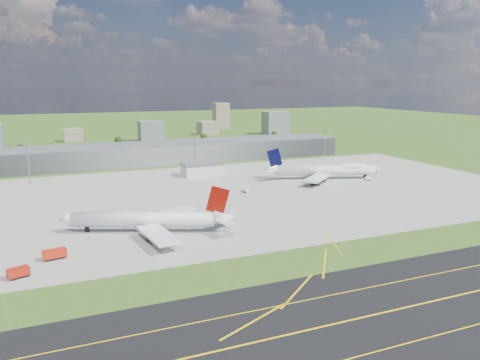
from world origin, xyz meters
name	(u,v)px	position (x,y,z in m)	size (l,w,h in m)	color
ground	(170,165)	(0.00, 150.00, 0.00)	(1400.00, 1400.00, 0.00)	#375B1C
taxiway	(398,309)	(0.00, -110.00, 0.03)	(1400.00, 60.00, 0.06)	black
apron	(234,193)	(10.00, 40.00, 0.04)	(360.00, 190.00, 0.08)	gray
terminal	(165,153)	(0.00, 165.00, 7.50)	(300.00, 42.00, 15.00)	gray
ops_building	(202,170)	(10.00, 100.00, 4.00)	(26.00, 16.00, 8.00)	silver
mast_west	(28,156)	(-100.00, 115.00, 17.71)	(3.50, 2.00, 25.90)	gray
mast_center	(195,147)	(10.00, 115.00, 17.71)	(3.50, 2.00, 25.90)	gray
mast_east	(325,140)	(120.00, 115.00, 17.71)	(3.50, 2.00, 25.90)	gray
airliner_red_twin	(150,220)	(-50.23, -12.71, 5.50)	(71.63, 54.12, 20.63)	white
airliner_blue_quad	(326,170)	(83.03, 55.61, 5.84)	(77.81, 59.48, 21.01)	white
fire_truck	(55,254)	(-89.12, -30.58, 1.82)	(8.68, 4.53, 3.65)	red
crash_tender	(18,273)	(-100.64, -43.92, 1.74)	(7.31, 4.94, 3.49)	#B71D0D
tug_yellow	(219,209)	(-10.99, 7.60, 0.85)	(3.58, 2.82, 1.60)	#D7CA0C
van_white_near	(245,190)	(17.28, 39.95, 1.22)	(3.52, 5.10, 2.41)	white
van_white_far	(368,179)	(105.54, 39.95, 1.23)	(4.93, 2.83, 2.43)	silver
bldg_cw	(73,135)	(-60.00, 340.00, 7.00)	(20.00, 18.00, 14.00)	gray
bldg_c	(151,131)	(20.00, 310.00, 11.00)	(26.00, 20.00, 22.00)	slate
bldg_ce	(208,128)	(100.00, 350.00, 8.00)	(22.00, 24.00, 16.00)	gray
bldg_e	(276,123)	(180.00, 320.00, 14.00)	(30.00, 22.00, 28.00)	slate
bldg_tall_e	(221,116)	(140.00, 410.00, 18.00)	(20.00, 18.00, 36.00)	gray
tree_w	(21,148)	(-110.00, 265.00, 4.86)	(6.75, 6.75, 8.25)	#382314
tree_c	(119,140)	(-20.00, 280.00, 5.84)	(8.10, 8.10, 9.90)	#382314
tree_e	(204,137)	(70.00, 275.00, 5.51)	(7.65, 7.65, 9.35)	#382314
tree_far_e	(274,134)	(160.00, 285.00, 4.53)	(6.30, 6.30, 7.70)	#382314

